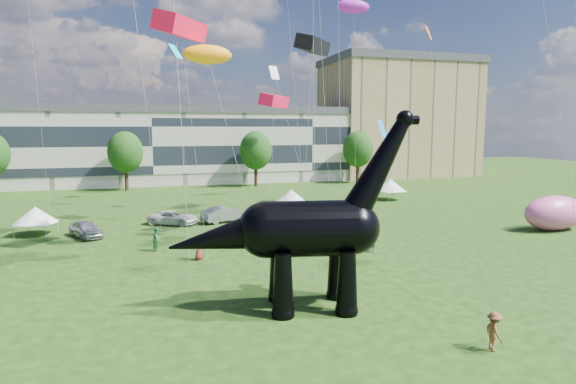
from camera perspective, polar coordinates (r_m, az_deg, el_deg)
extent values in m
plane|color=#16330C|center=(26.52, 4.37, -13.01)|extent=(220.00, 220.00, 0.00)
cube|color=beige|center=(85.28, -15.79, 5.02)|extent=(78.00, 11.00, 12.00)
cube|color=tan|center=(100.85, 12.80, 8.30)|extent=(28.00, 18.00, 22.00)
cylinder|color=#382314|center=(76.66, -18.59, 1.36)|extent=(0.56, 0.56, 3.20)
ellipsoid|color=#14380F|center=(76.34, -18.74, 4.89)|extent=(5.20, 5.20, 6.24)
cylinder|color=#382314|center=(78.43, -3.83, 1.87)|extent=(0.56, 0.56, 3.20)
ellipsoid|color=#14380F|center=(78.11, -3.86, 5.32)|extent=(5.20, 5.20, 6.24)
cylinder|color=#382314|center=(84.15, 8.23, 2.19)|extent=(0.56, 0.56, 3.20)
ellipsoid|color=#14380F|center=(83.85, 8.29, 5.40)|extent=(5.20, 5.20, 6.24)
cone|color=black|center=(24.15, -0.60, -11.01)|extent=(1.29, 1.29, 3.23)
sphere|color=black|center=(24.64, -0.59, -14.15)|extent=(1.18, 1.18, 1.18)
cone|color=black|center=(26.40, -1.12, -9.39)|extent=(1.29, 1.29, 3.23)
sphere|color=black|center=(26.85, -1.11, -12.29)|extent=(1.18, 1.18, 1.18)
cone|color=black|center=(24.67, 7.01, -10.67)|extent=(1.29, 1.29, 3.23)
sphere|color=black|center=(25.15, 6.96, -13.75)|extent=(1.18, 1.18, 1.18)
cone|color=black|center=(26.87, 5.84, -9.13)|extent=(1.29, 1.29, 3.23)
sphere|color=black|center=(27.31, 5.80, -11.98)|extent=(1.18, 1.18, 1.18)
cylinder|color=black|center=(24.80, 2.59, -4.35)|extent=(4.95, 3.64, 2.90)
sphere|color=black|center=(24.55, -2.64, -4.47)|extent=(2.90, 2.90, 2.90)
sphere|color=black|center=(25.24, 7.68, -4.20)|extent=(2.80, 2.80, 2.80)
cone|color=black|center=(25.15, 10.71, 2.87)|extent=(4.27, 2.29, 5.70)
sphere|color=black|center=(25.49, 13.70, 8.40)|extent=(0.90, 0.90, 0.90)
cylinder|color=black|center=(25.60, 14.38, 8.25)|extent=(0.82, 0.60, 0.47)
cone|color=black|center=(24.59, -7.82, -5.37)|extent=(5.99, 3.21, 3.16)
imported|color=#A6A5AA|center=(44.96, -22.85, -4.07)|extent=(3.47, 4.52, 1.44)
imported|color=gray|center=(48.68, -7.58, -2.62)|extent=(4.98, 3.37, 1.55)
imported|color=silver|center=(48.28, -13.46, -2.98)|extent=(5.31, 4.34, 1.35)
imported|color=#595960|center=(47.58, 8.48, -2.81)|extent=(4.03, 6.18, 1.66)
cube|color=silver|center=(55.00, 0.36, -1.16)|extent=(2.86, 2.86, 0.11)
cone|color=silver|center=(54.89, 0.37, -0.42)|extent=(3.62, 3.62, 1.35)
cylinder|color=#999999|center=(53.58, -0.64, -1.93)|extent=(0.05, 0.05, 0.99)
cylinder|color=#999999|center=(54.17, 1.98, -1.83)|extent=(0.05, 0.05, 0.99)
cylinder|color=#999999|center=(56.02, -1.20, -1.52)|extent=(0.05, 0.05, 0.99)
cylinder|color=#999999|center=(56.59, 1.31, -1.43)|extent=(0.05, 0.05, 0.99)
cube|color=white|center=(64.67, 11.98, 0.12)|extent=(3.78, 3.78, 0.13)
cone|color=white|center=(64.57, 12.00, 0.86)|extent=(4.78, 4.78, 1.57)
cylinder|color=#999999|center=(62.69, 11.85, -0.64)|extent=(0.06, 0.06, 1.15)
cylinder|color=#999999|center=(64.65, 13.81, -0.45)|extent=(0.06, 0.06, 1.15)
cylinder|color=#999999|center=(64.90, 10.14, -0.32)|extent=(0.06, 0.06, 1.15)
cylinder|color=#999999|center=(66.80, 12.09, -0.15)|extent=(0.06, 0.06, 1.15)
cube|color=white|center=(47.83, -27.70, -3.29)|extent=(3.32, 3.32, 0.11)
cone|color=white|center=(47.70, -27.75, -2.39)|extent=(4.21, 4.21, 1.42)
cylinder|color=#999999|center=(47.25, -29.76, -4.19)|extent=(0.06, 0.06, 1.04)
cylinder|color=#999999|center=(46.22, -26.75, -4.24)|extent=(0.06, 0.06, 1.04)
cylinder|color=#999999|center=(49.63, -28.51, -3.59)|extent=(0.06, 0.06, 1.04)
cylinder|color=#999999|center=(48.65, -25.63, -3.62)|extent=(0.06, 0.06, 1.04)
ellipsoid|color=pink|center=(50.59, 29.06, -2.18)|extent=(6.47, 3.34, 3.20)
imported|color=navy|center=(37.15, 9.90, -5.62)|extent=(0.67, 0.79, 1.84)
imported|color=#9F6E2B|center=(41.88, 5.73, -4.11)|extent=(1.15, 1.30, 1.75)
imported|color=brown|center=(22.72, 23.24, -14.94)|extent=(0.79, 1.18, 1.69)
imported|color=maroon|center=(35.00, -10.51, -6.46)|extent=(0.93, 1.06, 1.83)
imported|color=#358542|center=(38.23, -15.22, -5.42)|extent=(1.00, 1.09, 1.82)
imported|color=#306478|center=(68.74, 12.30, 0.31)|extent=(0.72, 0.55, 1.76)
cube|color=red|center=(53.77, -1.66, 10.77)|extent=(4.08, 4.26, 1.56)
ellipsoid|color=orange|center=(35.56, -9.53, 15.77)|extent=(3.70, 3.30, 1.35)
plane|color=white|center=(49.08, -1.65, 13.96)|extent=(1.51, 1.08, 1.34)
cube|color=black|center=(40.69, 2.94, 16.99)|extent=(3.75, 3.91, 1.48)
ellipsoid|color=purple|center=(72.31, 7.75, 20.95)|extent=(5.25, 4.30, 1.88)
plane|color=#0DC5CA|center=(62.44, -13.19, 15.94)|extent=(2.12, 2.34, 1.73)
cube|color=#F81036|center=(35.91, -12.66, 18.59)|extent=(4.13, 4.55, 1.71)
plane|color=#1383D3|center=(57.35, 11.19, 7.15)|extent=(2.53, 2.60, 2.48)
plane|color=orange|center=(53.89, 16.34, 17.63)|extent=(1.48, 1.46, 1.37)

